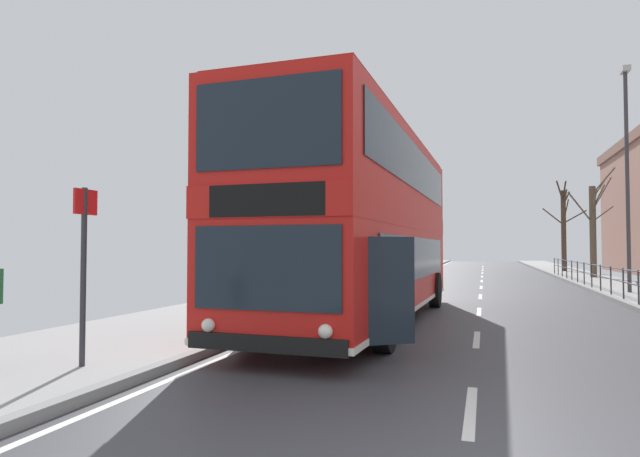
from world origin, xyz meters
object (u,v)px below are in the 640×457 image
Objects in this scene: double_decker_bus_main at (364,225)px; bare_tree_far_01 at (593,228)px; bus_stop_sign_near at (84,255)px; bare_tree_far_02 at (564,226)px; street_lamp_far_side at (627,162)px.

double_decker_bus_main is 22.62m from bare_tree_far_01.
bare_tree_far_01 is (11.32, 27.36, 1.26)m from bus_stop_sign_near.
street_lamp_far_side is at bearing -90.89° from bare_tree_far_02.
street_lamp_far_side reaches higher than bus_stop_sign_near.
bare_tree_far_02 is (0.30, 19.32, -1.66)m from street_lamp_far_side.
bare_tree_far_02 is at bearing 93.18° from bare_tree_far_01.
bus_stop_sign_near is 0.40× the size of bare_tree_far_01.
bare_tree_far_02 is at bearing 73.03° from bus_stop_sign_near.
street_lamp_far_side is 1.36× the size of bare_tree_far_01.
bare_tree_far_02 reaches higher than double_decker_bus_main.
double_decker_bus_main is 30.27m from bare_tree_far_02.
street_lamp_far_side is at bearing 57.02° from bus_stop_sign_near.
double_decker_bus_main is 1.38× the size of street_lamp_far_side.
double_decker_bus_main is at bearing -129.06° from street_lamp_far_side.
double_decker_bus_main is 12.89m from street_lamp_far_side.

